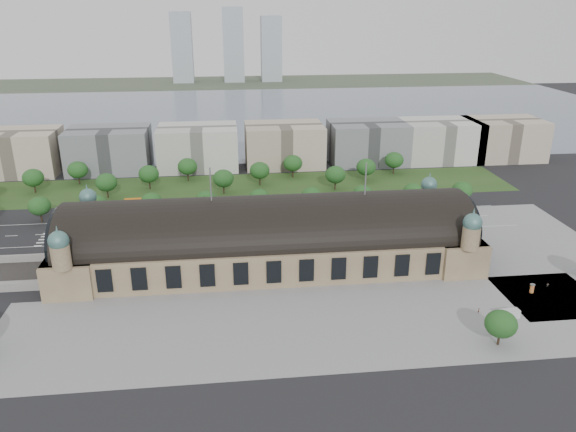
{
  "coord_description": "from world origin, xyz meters",
  "views": [
    {
      "loc": [
        -14.43,
        -187.43,
        90.94
      ],
      "look_at": [
        8.4,
        11.69,
        14.0
      ],
      "focal_mm": 35.0,
      "sensor_mm": 36.0,
      "label": 1
    }
  ],
  "objects": [
    {
      "name": "office_6",
      "position": [
        115.0,
        133.0,
        12.0
      ],
      "size": [
        45.0,
        32.0,
        24.0
      ],
      "primitive_type": "cube",
      "color": "silver",
      "rests_on": "ground"
    },
    {
      "name": "grass_belt",
      "position": [
        -15.0,
        93.0,
        0.0
      ],
      "size": [
        300.0,
        45.0,
        0.1
      ],
      "primitive_type": "cube",
      "color": "#29461C",
      "rests_on": "ground"
    },
    {
      "name": "far_tower_left",
      "position": [
        -60.0,
        508.0,
        40.0
      ],
      "size": [
        24.0,
        24.0,
        80.0
      ],
      "primitive_type": "cube",
      "color": "#9EA8B2",
      "rests_on": "ground"
    },
    {
      "name": "office_1",
      "position": [
        -130.0,
        133.0,
        12.0
      ],
      "size": [
        45.0,
        32.0,
        24.0
      ],
      "primitive_type": "cube",
      "color": "#C1AF97",
      "rests_on": "ground"
    },
    {
      "name": "traffic_car_3",
      "position": [
        -42.09,
        48.32,
        0.82
      ],
      "size": [
        5.85,
        2.92,
        1.63
      ],
      "primitive_type": "imported",
      "rotation": [
        0.0,
        0.0,
        1.69
      ],
      "color": "maroon",
      "rests_on": "ground"
    },
    {
      "name": "office_7",
      "position": [
        155.0,
        133.0,
        12.0
      ],
      "size": [
        45.0,
        32.0,
        24.0
      ],
      "primitive_type": "cube",
      "color": "#C1AF97",
      "rests_on": "ground"
    },
    {
      "name": "pedestrian_1",
      "position": [
        61.99,
        -42.82,
        0.86
      ],
      "size": [
        0.52,
        0.69,
        1.72
      ],
      "primitive_type": "imported",
      "rotation": [
        0.0,
        0.0,
        1.39
      ],
      "color": "gray",
      "rests_on": "ground"
    },
    {
      "name": "parked_car_0",
      "position": [
        -69.85,
        21.64,
        0.72
      ],
      "size": [
        4.64,
        3.13,
        1.45
      ],
      "primitive_type": "imported",
      "rotation": [
        0.0,
        0.0,
        -1.17
      ],
      "color": "black",
      "rests_on": "ground"
    },
    {
      "name": "tree_row_8",
      "position": [
        72.0,
        53.0,
        7.43
      ],
      "size": [
        9.6,
        9.6,
        11.52
      ],
      "color": "#2D2116",
      "rests_on": "ground"
    },
    {
      "name": "parked_car_5",
      "position": [
        -39.7,
        21.0,
        0.66
      ],
      "size": [
        5.04,
        4.66,
        1.31
      ],
      "primitive_type": "imported",
      "rotation": [
        0.0,
        0.0,
        -0.89
      ],
      "color": "gray",
      "rests_on": "ground"
    },
    {
      "name": "parked_car_3",
      "position": [
        -49.07,
        22.15,
        0.8
      ],
      "size": [
        4.88,
        4.35,
        1.6
      ],
      "primitive_type": "imported",
      "rotation": [
        0.0,
        0.0,
        -0.92
      ],
      "color": "#5C5F64",
      "rests_on": "ground"
    },
    {
      "name": "tree_belt_7",
      "position": [
        3.0,
        95.0,
        8.05
      ],
      "size": [
        10.4,
        10.4,
        12.48
      ],
      "color": "#2D2116",
      "rests_on": "ground"
    },
    {
      "name": "tree_belt_4",
      "position": [
        -54.0,
        95.0,
        8.05
      ],
      "size": [
        10.4,
        10.4,
        12.48
      ],
      "color": "#2D2116",
      "rests_on": "ground"
    },
    {
      "name": "parked_car_1",
      "position": [
        -77.68,
        21.0,
        0.76
      ],
      "size": [
        5.99,
        5.16,
        1.53
      ],
      "primitive_type": "imported",
      "rotation": [
        0.0,
        0.0,
        -0.98
      ],
      "color": "maroon",
      "rests_on": "ground"
    },
    {
      "name": "tree_row_4",
      "position": [
        -24.0,
        53.0,
        7.43
      ],
      "size": [
        9.6,
        9.6,
        11.52
      ],
      "color": "#2D2116",
      "rests_on": "ground"
    },
    {
      "name": "parked_car_2",
      "position": [
        -39.98,
        21.0,
        0.67
      ],
      "size": [
        4.98,
        3.72,
        1.34
      ],
      "primitive_type": "imported",
      "rotation": [
        0.0,
        0.0,
        -1.11
      ],
      "color": "#191947",
      "rests_on": "ground"
    },
    {
      "name": "tree_belt_1",
      "position": [
        -111.0,
        95.0,
        8.05
      ],
      "size": [
        10.4,
        10.4,
        12.48
      ],
      "color": "#2D2116",
      "rests_on": "ground"
    },
    {
      "name": "office_2",
      "position": [
        -80.0,
        133.0,
        12.0
      ],
      "size": [
        45.0,
        32.0,
        24.0
      ],
      "primitive_type": "cube",
      "color": "gray",
      "rests_on": "ground"
    },
    {
      "name": "tree_belt_5",
      "position": [
        -35.0,
        107.0,
        8.05
      ],
      "size": [
        10.4,
        10.4,
        12.48
      ],
      "color": "#2D2116",
      "rests_on": "ground"
    },
    {
      "name": "tree_belt_3",
      "position": [
        -73.0,
        83.0,
        8.05
      ],
      "size": [
        10.4,
        10.4,
        12.48
      ],
      "color": "#2D2116",
      "rests_on": "ground"
    },
    {
      "name": "traffic_car_1",
      "position": [
        -70.93,
        41.62,
        0.67
      ],
      "size": [
        4.17,
        1.72,
        1.34
      ],
      "primitive_type": "imported",
      "rotation": [
        0.0,
        0.0,
        1.5
      ],
      "color": "gray",
      "rests_on": "ground"
    },
    {
      "name": "ground",
      "position": [
        0.0,
        0.0,
        0.0
      ],
      "size": [
        900.0,
        900.0,
        0.0
      ],
      "primitive_type": "plane",
      "color": "black",
      "rests_on": "ground"
    },
    {
      "name": "traffic_car_4",
      "position": [
        15.08,
        29.34,
        0.69
      ],
      "size": [
        4.23,
        2.1,
        1.39
      ],
      "primitive_type": "imported",
      "rotation": [
        0.0,
        0.0,
        -1.45
      ],
      "color": "#1B1D4C",
      "rests_on": "ground"
    },
    {
      "name": "tree_row_1",
      "position": [
        -96.0,
        53.0,
        7.43
      ],
      "size": [
        9.6,
        9.6,
        11.52
      ],
      "color": "#2D2116",
      "rests_on": "ground"
    },
    {
      "name": "traffic_car_6",
      "position": [
        91.92,
        33.35,
        0.68
      ],
      "size": [
        5.05,
        2.54,
        1.37
      ],
      "primitive_type": "imported",
      "rotation": [
        0.0,
        0.0,
        -1.51
      ],
      "color": "silver",
      "rests_on": "ground"
    },
    {
      "name": "bus_mid",
      "position": [
        8.31,
        27.71,
        1.82
      ],
      "size": [
        13.12,
        3.32,
        3.64
      ],
      "primitive_type": "imported",
      "rotation": [
        0.0,
        0.0,
        1.59
      ],
      "color": "#BEB1AF",
      "rests_on": "ground"
    },
    {
      "name": "tree_row_9",
      "position": [
        96.0,
        53.0,
        7.43
      ],
      "size": [
        9.6,
        9.6,
        11.52
      ],
      "color": "#2D2116",
      "rests_on": "ground"
    },
    {
      "name": "tree_belt_2",
      "position": [
        -92.0,
        107.0,
        8.05
      ],
      "size": [
        10.4,
        10.4,
        12.48
      ],
      "color": "#2D2116",
      "rests_on": "ground"
    },
    {
      "name": "plaza_south",
      "position": [
        10.0,
        -44.0,
        0.0
      ],
      "size": [
        190.0,
        48.0,
        0.12
      ],
      "primitive_type": "cube",
      "color": "gray",
      "rests_on": "ground"
    },
    {
      "name": "parked_car_6",
      "position": [
        -42.66,
        25.0,
        0.78
      ],
      "size": [
        5.57,
        5.0,
        1.55
      ],
      "primitive_type": "imported",
      "rotation": [
        0.0,
        0.0,
        -0.91
      ],
      "color": "black",
      "rests_on": "ground"
    },
    {
      "name": "far_tower_mid",
      "position": [
        0.0,
        508.0,
        42.5
      ],
      "size": [
        24.0,
        24.0,
        85.0
      ],
      "primitive_type": "cube",
      "color": "#9EA8B2",
      "rests_on": "ground"
    },
    {
      "name": "traffic_car_5",
      "position": [
        37.8,
        42.82,
        0.65
      ],
      "size": [
        4.03,
        1.55,
        1.31
      ],
      "primitive_type": "imported",
      "rotation": [
        0.0,
        0.0,
        1.53
      ],
      "color": "#4E5055",
      "rests_on": "ground"
    },
    {
      "name": "office_3",
      "position": [
        -30.0,
        133.0,
        12.0
      ],
      "size": [
        45.0,
        32.0,
        24.0
      ],
      "primitive_type": "cube",
      "color": "silver",
      "rests_on": "ground"
    },
    {
      "name": "office_4",
      "position": [
        20.0,
        133.0,
        12.0
      ],
      "size": [
        45.0,
        32.0,
        24.0
      ],
      "primitive_type": "cube",
      "color": "#C1AF97",
      "rests_on": "ground"
    },
    {
      "name": "bus_east",
      "position": [
        33.32,
        32.0,
        1.85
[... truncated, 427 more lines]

